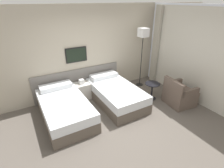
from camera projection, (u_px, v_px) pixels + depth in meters
The scene contains 9 objects.
ground_plane at pixel (121, 123), 4.39m from camera, with size 16.00×16.00×0.00m, color #5B544C.
wall_headboard at pixel (87, 54), 5.33m from camera, with size 10.00×0.10×2.70m.
wall_window at pixel (203, 58), 4.79m from camera, with size 0.21×4.42×2.70m.
bed_near_door at pixel (65, 109), 4.47m from camera, with size 1.08×1.97×0.66m.
bed_near_window at pixel (115, 94), 5.15m from camera, with size 1.08×1.97×0.66m.
nightstand at pixel (82, 91), 5.38m from camera, with size 0.44×0.40×0.64m.
floor_lamp at pixel (143, 36), 5.57m from camera, with size 0.28×0.28×1.98m.
side_table at pixel (152, 88), 5.31m from camera, with size 0.45×0.45×0.52m.
armchair at pixel (179, 95), 5.07m from camera, with size 0.78×0.81×0.81m.
Camera 1 is at (-1.95, -2.93, 2.81)m, focal length 28.00 mm.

